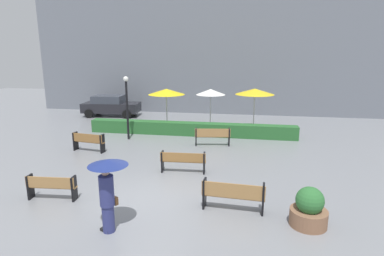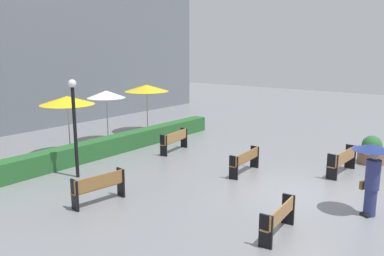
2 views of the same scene
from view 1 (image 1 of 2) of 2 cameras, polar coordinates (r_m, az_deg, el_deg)
The scene contains 15 objects.
ground_plane at distance 10.71m, azimuth -8.23°, elevation -12.39°, with size 60.00×60.00×0.00m, color gray.
bench_near_right at distance 9.66m, azimuth 7.44°, elevation -11.80°, with size 1.89×0.49×0.91m.
bench_far_left at distance 16.00m, azimuth -18.26°, elevation -2.20°, with size 1.68×0.57×0.90m.
bench_mid_center at distance 12.52m, azimuth -1.63°, elevation -5.87°, with size 1.81×0.43×0.85m.
bench_back_row at distance 16.18m, azimuth 3.74°, elevation -1.33°, with size 1.83×0.57×0.92m.
bench_near_left at distance 11.24m, azimuth -24.09°, elevation -9.51°, with size 1.62×0.45×0.81m.
pedestrian_with_umbrella at distance 8.56m, azimuth -15.01°, elevation -9.81°, with size 1.04×1.04×1.99m.
planter_pot at distance 9.44m, azimuth 20.41°, elevation -13.63°, with size 1.01×1.01×1.12m.
lamp_post at distance 17.48m, azimuth -11.70°, elevation 4.88°, with size 0.28×0.28×3.46m.
patio_umbrella_yellow at distance 19.45m, azimuth -4.64°, elevation 6.55°, with size 2.24×2.24×2.55m.
patio_umbrella_white at distance 19.64m, azimuth 3.39°, elevation 6.52°, with size 1.83×1.83×2.51m.
patio_umbrella_yellow_far at distance 19.44m, azimuth 11.28°, elevation 6.47°, with size 2.34×2.34×2.59m.
hedge_strip at distance 18.33m, azimuth -0.24°, elevation -0.15°, with size 12.04×0.70×0.74m, color #28602D.
building_facade at distance 25.39m, azimuth 2.87°, elevation 16.28°, with size 28.00×1.20×11.96m, color slate.
parked_car at distance 24.76m, azimuth -14.49°, elevation 3.98°, with size 4.33×2.25×1.57m.
Camera 1 is at (3.10, -9.16, 4.60)m, focal length 29.49 mm.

